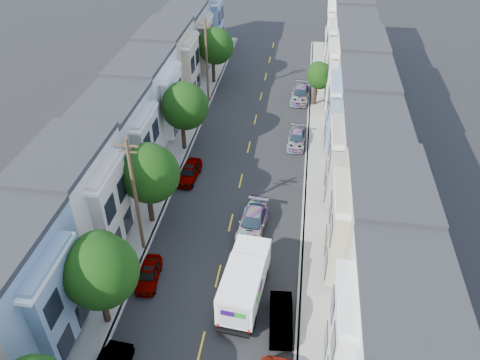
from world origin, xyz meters
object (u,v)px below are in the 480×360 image
(parked_left_d, at_px, (189,172))
(parked_right_b, at_px, (281,319))
(parked_left_c, at_px, (149,274))
(parked_right_d, at_px, (301,94))
(tree_d, at_px, (184,106))
(tree_c, at_px, (149,174))
(tree_far_r, at_px, (319,76))
(tree_e, at_px, (215,46))
(utility_pole_far, at_px, (207,60))
(utility_pole_near, at_px, (136,198))
(fedex_truck, at_px, (244,281))
(lead_sedan, at_px, (253,222))
(parked_right_c, at_px, (297,139))
(tree_b, at_px, (99,271))

(parked_left_d, distance_m, parked_right_b, 18.26)
(parked_left_c, xyz_separation_m, parked_right_d, (9.80, 30.91, 0.13))
(tree_d, bearing_deg, parked_left_d, -74.38)
(tree_c, xyz_separation_m, parked_left_c, (1.40, -6.33, -4.34))
(tree_c, xyz_separation_m, tree_far_r, (13.20, 23.41, -1.22))
(tree_d, xyz_separation_m, parked_right_b, (11.20, -20.42, -4.25))
(tree_e, distance_m, utility_pole_far, 5.16)
(tree_d, distance_m, utility_pole_far, 11.27)
(parked_left_d, bearing_deg, tree_far_r, 59.70)
(tree_e, bearing_deg, utility_pole_far, -89.98)
(parked_left_d, relative_size, parked_right_b, 1.05)
(utility_pole_near, bearing_deg, parked_right_d, 68.06)
(tree_e, xyz_separation_m, fedex_truck, (8.50, -34.91, -3.21))
(tree_d, relative_size, tree_far_r, 1.37)
(tree_e, bearing_deg, parked_left_c, -87.66)
(utility_pole_near, relative_size, lead_sedan, 2.00)
(utility_pole_far, bearing_deg, tree_d, -90.01)
(tree_e, bearing_deg, utility_pole_near, -90.00)
(tree_d, distance_m, parked_left_d, 6.71)
(fedex_truck, height_order, parked_left_c, fedex_truck)
(tree_far_r, bearing_deg, utility_pole_near, -116.36)
(tree_d, xyz_separation_m, parked_right_d, (11.20, 13.08, -4.20))
(tree_e, xyz_separation_m, parked_left_c, (1.40, -34.26, -4.33))
(tree_e, height_order, parked_left_d, tree_e)
(parked_left_d, bearing_deg, tree_e, 98.32)
(lead_sedan, distance_m, parked_right_c, 14.17)
(tree_c, xyz_separation_m, parked_left_d, (1.40, 6.49, -4.25))
(fedex_truck, bearing_deg, tree_b, -153.82)
(fedex_truck, xyz_separation_m, parked_left_c, (-7.10, 0.65, -1.12))
(parked_right_b, bearing_deg, tree_b, -177.81)
(tree_c, distance_m, parked_right_c, 18.53)
(parked_right_b, bearing_deg, parked_left_c, 160.75)
(lead_sedan, bearing_deg, tree_b, -122.93)
(parked_left_d, relative_size, parked_right_c, 1.02)
(tree_b, xyz_separation_m, lead_sedan, (8.23, 10.49, -4.17))
(parked_left_c, distance_m, parked_right_b, 10.13)
(tree_c, xyz_separation_m, parked_right_b, (11.20, -8.91, -4.26))
(tree_e, height_order, utility_pole_near, utility_pole_near)
(parked_right_b, relative_size, parked_right_c, 0.98)
(tree_e, bearing_deg, parked_left_d, -86.26)
(fedex_truck, bearing_deg, tree_e, 108.98)
(utility_pole_far, bearing_deg, parked_right_c, -37.72)
(tree_c, distance_m, utility_pole_far, 22.78)
(parked_left_c, xyz_separation_m, parked_right_c, (9.80, 20.45, 0.02))
(utility_pole_near, relative_size, parked_left_c, 2.60)
(tree_b, bearing_deg, parked_right_b, 6.68)
(tree_e, height_order, parked_left_c, tree_e)
(tree_b, bearing_deg, parked_left_d, 85.21)
(parked_right_c, bearing_deg, tree_far_r, 80.27)
(tree_far_r, bearing_deg, utility_pole_far, -177.26)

